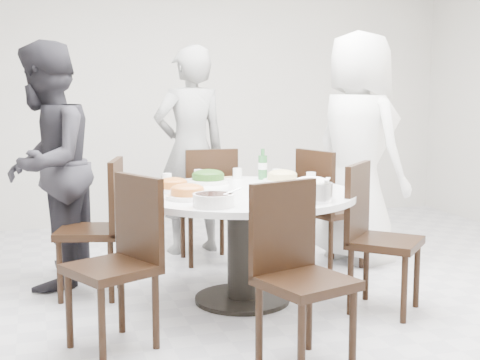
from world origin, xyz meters
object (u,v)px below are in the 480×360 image
object	(u,v)px
chair_ne	(332,208)
beverage_bottle	(263,164)
chair_n	(207,205)
diner_right	(358,148)
rice_bowl	(311,192)
diner_middle	(190,150)
chair_se	(385,239)
soup_bowl	(214,200)
dining_table	(242,247)
chair_nw	(89,228)
chair_s	(306,278)
chair_sw	(111,265)
diner_left	(46,166)

from	to	relation	value
chair_ne	beverage_bottle	xyz separation A→B (m)	(-0.62, -0.10, 0.39)
chair_n	diner_right	xyz separation A→B (m)	(1.19, -0.34, 0.47)
rice_bowl	diner_middle	bearing A→B (deg)	99.20
chair_se	soup_bowl	bearing A→B (deg)	135.54
dining_table	diner_middle	xyz separation A→B (m)	(-0.02, 1.44, 0.52)
chair_nw	rice_bowl	distance (m)	1.58
chair_n	diner_right	bearing A→B (deg)	165.81
chair_se	beverage_bottle	world-z (taller)	beverage_bottle
chair_s	beverage_bottle	size ratio (longest dim) A/B	4.14
chair_ne	chair_sw	world-z (taller)	same
chair_n	diner_middle	world-z (taller)	diner_middle
diner_left	rice_bowl	world-z (taller)	diner_left
chair_s	rice_bowl	xyz separation A→B (m)	(0.30, 0.65, 0.33)
dining_table	chair_se	world-z (taller)	chair_se
chair_sw	diner_right	world-z (taller)	diner_right
chair_sw	rice_bowl	distance (m)	1.27
chair_s	rice_bowl	world-z (taller)	chair_s
diner_left	diner_right	bearing A→B (deg)	108.51
chair_se	dining_table	bearing A→B (deg)	105.09
chair_sw	diner_left	xyz separation A→B (m)	(-0.30, 1.33, 0.41)
chair_se	soup_bowl	world-z (taller)	chair_se
diner_right	chair_n	bearing A→B (deg)	56.53
rice_bowl	beverage_bottle	bearing A→B (deg)	88.15
dining_table	rice_bowl	size ratio (longest dim) A/B	5.79
diner_right	diner_left	xyz separation A→B (m)	(-2.45, 0.02, -0.06)
chair_sw	diner_left	bearing A→B (deg)	166.64
diner_middle	beverage_bottle	bearing A→B (deg)	101.32
dining_table	diner_middle	size ratio (longest dim) A/B	0.84
chair_sw	rice_bowl	size ratio (longest dim) A/B	3.67
chair_nw	chair_se	bearing A→B (deg)	79.30
chair_ne	diner_left	world-z (taller)	diner_left
diner_middle	dining_table	bearing A→B (deg)	81.71
chair_se	diner_right	bearing A→B (deg)	25.64
diner_right	soup_bowl	world-z (taller)	diner_right
diner_right	diner_middle	xyz separation A→B (m)	(-1.24, 0.70, -0.05)
diner_middle	chair_sw	bearing A→B (deg)	56.56
diner_right	diner_left	size ratio (longest dim) A/B	1.07
chair_s	rice_bowl	size ratio (longest dim) A/B	3.67
diner_right	beverage_bottle	bearing A→B (deg)	86.16
beverage_bottle	dining_table	bearing A→B (deg)	-121.90
chair_s	diner_left	distance (m)	2.28
diner_right	diner_left	world-z (taller)	diner_right
chair_ne	soup_bowl	bearing A→B (deg)	112.58
chair_s	soup_bowl	xyz separation A→B (m)	(-0.31, 0.64, 0.31)
chair_se	beverage_bottle	bearing A→B (deg)	71.21
dining_table	chair_n	bearing A→B (deg)	88.31
chair_nw	rice_bowl	world-z (taller)	chair_nw
chair_nw	chair_s	bearing A→B (deg)	47.40
chair_s	chair_nw	bearing A→B (deg)	103.88
chair_se	chair_ne	bearing A→B (deg)	37.47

